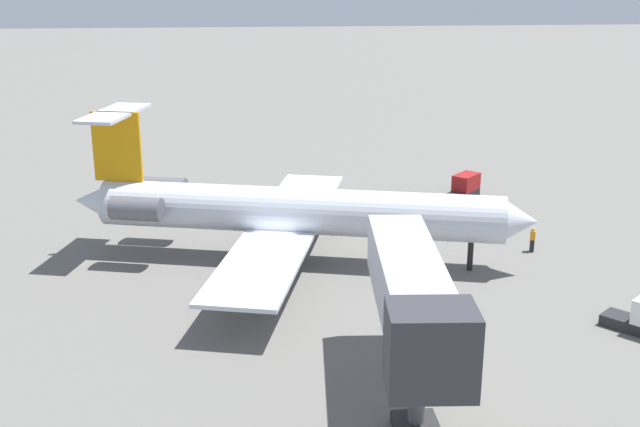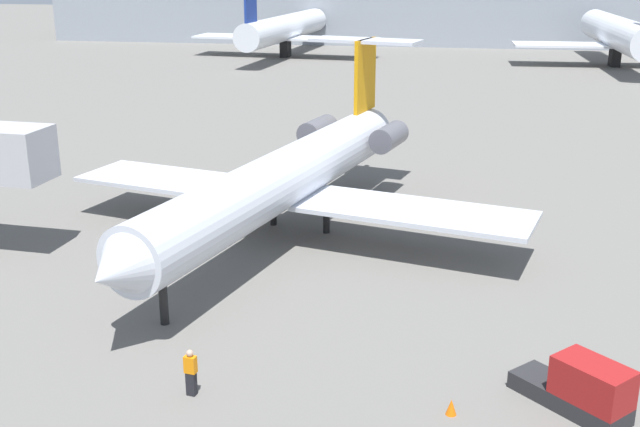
% 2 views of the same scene
% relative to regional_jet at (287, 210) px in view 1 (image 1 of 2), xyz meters
% --- Properties ---
extents(ground_plane, '(400.00, 400.00, 0.10)m').
position_rel_regional_jet_xyz_m(ground_plane, '(-1.81, 0.85, -3.43)').
color(ground_plane, '#66635E').
extents(regional_jet, '(25.61, 29.46, 9.33)m').
position_rel_regional_jet_xyz_m(regional_jet, '(0.00, 0.00, 0.00)').
color(regional_jet, silver).
rests_on(regional_jet, ground_plane).
extents(jet_bridge, '(13.10, 3.75, 6.70)m').
position_rel_regional_jet_xyz_m(jet_bridge, '(-18.37, -4.33, 1.59)').
color(jet_bridge, '#ADADB2').
rests_on(jet_bridge, ground_plane).
extents(ground_crew_marshaller, '(0.44, 0.33, 1.69)m').
position_rel_regional_jet_xyz_m(ground_crew_marshaller, '(0.05, -16.22, -2.52)').
color(ground_crew_marshaller, black).
rests_on(ground_crew_marshaller, ground_plane).
extents(baggage_tug_lead, '(3.87, 3.77, 1.90)m').
position_rel_regional_jet_xyz_m(baggage_tug_lead, '(12.88, -15.04, -2.54)').
color(baggage_tug_lead, '#262628').
rests_on(baggage_tug_lead, ground_plane).
extents(traffic_cone_near, '(0.36, 0.36, 0.55)m').
position_rel_regional_jet_xyz_m(traffic_cone_near, '(8.74, -15.94, -3.10)').
color(traffic_cone_near, orange).
rests_on(traffic_cone_near, ground_plane).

